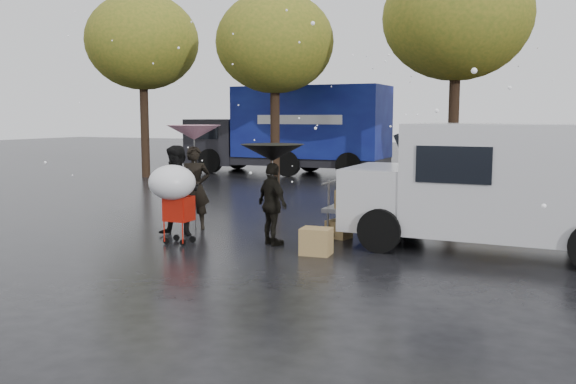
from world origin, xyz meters
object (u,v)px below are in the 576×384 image
at_px(person_pink, 195,188).
at_px(yellow_taxi, 502,171).
at_px(white_van, 499,184).
at_px(person_black, 273,204).
at_px(vendor_cart, 370,201).
at_px(blue_truck, 292,130).
at_px(shopping_cart, 173,187).

distance_m(person_pink, yellow_taxi, 10.52).
distance_m(person_pink, white_van, 5.94).
relative_size(person_black, white_van, 0.31).
xyz_separation_m(vendor_cart, white_van, (2.30, -0.03, 0.43)).
xyz_separation_m(person_pink, vendor_cart, (3.62, 0.42, -0.13)).
xyz_separation_m(person_black, blue_truck, (-5.32, 12.86, 1.01)).
relative_size(vendor_cart, blue_truck, 0.18).
bearing_deg(white_van, shopping_cart, -160.23).
xyz_separation_m(shopping_cart, white_van, (5.37, 1.93, 0.10)).
xyz_separation_m(white_van, blue_truck, (-9.07, 11.67, 0.60)).
bearing_deg(vendor_cart, person_black, -139.80).
distance_m(blue_truck, yellow_taxi, 8.95).
height_order(shopping_cart, white_van, white_van).
height_order(person_pink, blue_truck, blue_truck).
distance_m(person_black, blue_truck, 13.96).
bearing_deg(vendor_cart, yellow_taxi, 79.50).
bearing_deg(yellow_taxi, shopping_cart, 154.49).
xyz_separation_m(vendor_cart, shopping_cart, (-3.07, -1.96, 0.34)).
height_order(person_black, shopping_cart, person_black).
bearing_deg(vendor_cart, shopping_cart, -147.44).
distance_m(vendor_cart, blue_truck, 13.50).
bearing_deg(person_pink, white_van, -27.28).
height_order(shopping_cart, yellow_taxi, shopping_cart).
height_order(person_black, yellow_taxi, person_black).
bearing_deg(shopping_cart, yellow_taxi, 66.27).
bearing_deg(white_van, person_pink, -176.19).
bearing_deg(person_black, person_pink, 13.50).
xyz_separation_m(person_pink, yellow_taxi, (5.23, 9.12, -0.20)).
height_order(shopping_cart, blue_truck, blue_truck).
height_order(vendor_cart, shopping_cart, shopping_cart).
relative_size(person_black, shopping_cart, 1.02).
distance_m(white_van, yellow_taxi, 8.77).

